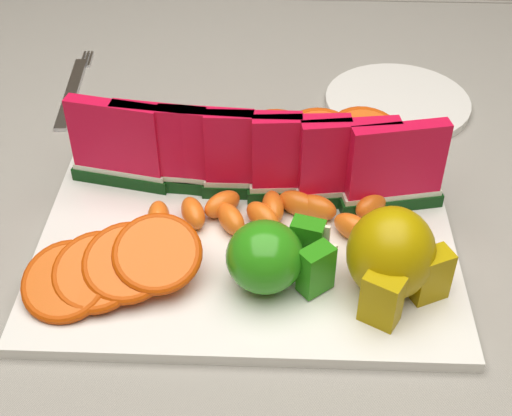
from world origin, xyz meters
The scene contains 11 objects.
table centered at (0.00, 0.00, 0.65)m, with size 1.40×0.90×0.75m.
tablecloth centered at (0.00, 0.00, 0.72)m, with size 1.53×1.03×0.20m.
platter centered at (0.10, -0.06, 0.76)m, with size 0.40×0.30×0.01m.
apple_cluster centered at (0.13, -0.13, 0.80)m, with size 0.10×0.08×0.06m.
pear_cluster centered at (0.23, -0.13, 0.81)m, with size 0.10×0.10×0.09m.
side_plate centered at (0.28, 0.20, 0.76)m, with size 0.20×0.20×0.01m.
fork centered at (-0.14, 0.22, 0.76)m, with size 0.03×0.20×0.00m.
watermelon_row centered at (0.10, 0.00, 0.82)m, with size 0.39×0.07×0.10m.
orange_fan_front centered at (-0.02, -0.13, 0.79)m, with size 0.17×0.12×0.05m.
orange_fan_back centered at (0.10, 0.06, 0.79)m, with size 0.35×0.12×0.05m.
tangerine_segments centered at (0.12, -0.04, 0.78)m, with size 0.24×0.08×0.03m.
Camera 1 is at (0.13, -0.57, 1.24)m, focal length 50.00 mm.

